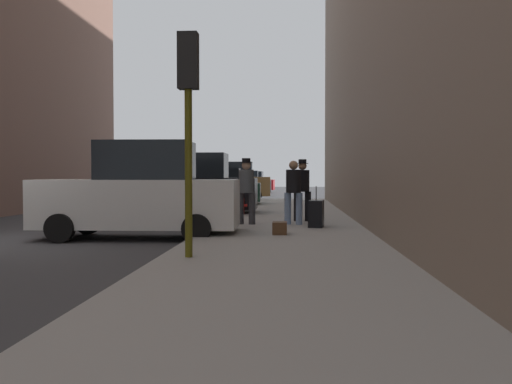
# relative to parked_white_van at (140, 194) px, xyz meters

# --- Properties ---
(ground_plane) EXTENTS (120.00, 120.00, 0.00)m
(ground_plane) POSITION_rel_parked_white_van_xyz_m (-2.65, -0.98, -1.03)
(ground_plane) COLOR #38383A
(sidewalk) EXTENTS (4.00, 40.00, 0.15)m
(sidewalk) POSITION_rel_parked_white_van_xyz_m (3.35, -0.98, -0.96)
(sidewalk) COLOR gray
(sidewalk) RESTS_ON ground_plane
(parked_white_van) EXTENTS (4.64, 2.14, 2.25)m
(parked_white_van) POSITION_rel_parked_white_van_xyz_m (0.00, 0.00, 0.00)
(parked_white_van) COLOR silver
(parked_white_van) RESTS_ON ground_plane
(parked_black_suv) EXTENTS (4.61, 2.09, 2.25)m
(parked_black_suv) POSITION_rel_parked_white_van_xyz_m (0.00, 7.10, 0.00)
(parked_black_suv) COLOR black
(parked_black_suv) RESTS_ON ground_plane
(parked_dark_green_sedan) EXTENTS (4.26, 2.18, 1.79)m
(parked_dark_green_sedan) POSITION_rel_parked_white_van_xyz_m (0.00, 13.36, -0.18)
(parked_dark_green_sedan) COLOR #193828
(parked_dark_green_sedan) RESTS_ON ground_plane
(parked_bronze_suv) EXTENTS (4.66, 2.19, 2.25)m
(parked_bronze_suv) POSITION_rel_parked_white_van_xyz_m (-0.00, 20.32, 0.00)
(parked_bronze_suv) COLOR brown
(parked_bronze_suv) RESTS_ON ground_plane
(parked_gray_coupe) EXTENTS (4.26, 2.16, 1.79)m
(parked_gray_coupe) POSITION_rel_parked_white_van_xyz_m (0.00, 27.44, -0.18)
(parked_gray_coupe) COLOR slate
(parked_gray_coupe) RESTS_ON ground_plane
(parked_red_hatchback) EXTENTS (4.27, 2.19, 1.79)m
(parked_red_hatchback) POSITION_rel_parked_white_van_xyz_m (0.00, 33.98, -0.18)
(parked_red_hatchback) COLOR #B2191E
(parked_red_hatchback) RESTS_ON ground_plane
(fire_hydrant) EXTENTS (0.42, 0.22, 0.70)m
(fire_hydrant) POSITION_rel_parked_white_van_xyz_m (1.80, 6.12, -0.54)
(fire_hydrant) COLOR red
(fire_hydrant) RESTS_ON sidewalk
(traffic_light) EXTENTS (0.32, 0.32, 3.60)m
(traffic_light) POSITION_rel_parked_white_van_xyz_m (1.85, -3.91, 1.73)
(traffic_light) COLOR #514C0F
(traffic_light) RESTS_ON sidewalk
(pedestrian_in_jeans) EXTENTS (0.53, 0.50, 1.71)m
(pedestrian_in_jeans) POSITION_rel_parked_white_van_xyz_m (3.56, 2.30, 0.07)
(pedestrian_in_jeans) COLOR #728CB2
(pedestrian_in_jeans) RESTS_ON sidewalk
(pedestrian_with_fedora) EXTENTS (0.52, 0.44, 1.78)m
(pedestrian_with_fedora) POSITION_rel_parked_white_van_xyz_m (3.82, 3.41, 0.10)
(pedestrian_with_fedora) COLOR black
(pedestrian_with_fedora) RESTS_ON sidewalk
(pedestrian_with_beanie) EXTENTS (0.52, 0.47, 1.78)m
(pedestrian_with_beanie) POSITION_rel_parked_white_van_xyz_m (2.29, 2.27, 0.10)
(pedestrian_with_beanie) COLOR #333338
(pedestrian_with_beanie) RESTS_ON sidewalk
(rolling_suitcase) EXTENTS (0.44, 0.61, 1.04)m
(rolling_suitcase) POSITION_rel_parked_white_van_xyz_m (4.13, 1.53, -0.54)
(rolling_suitcase) COLOR black
(rolling_suitcase) RESTS_ON sidewalk
(duffel_bag) EXTENTS (0.32, 0.44, 0.28)m
(duffel_bag) POSITION_rel_parked_white_van_xyz_m (3.24, -0.28, -0.74)
(duffel_bag) COLOR #472D19
(duffel_bag) RESTS_ON sidewalk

